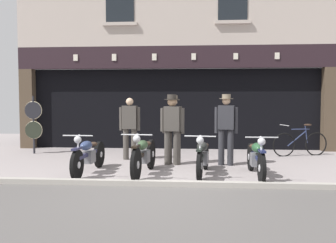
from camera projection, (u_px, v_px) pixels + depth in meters
ground at (150, 204)px, 5.75m from camera, size 22.16×22.00×0.18m
shop_facade at (177, 97)px, 13.61m from camera, size 10.46×4.42×6.26m
motorcycle_left at (89, 154)px, 7.96m from camera, size 0.62×2.04×0.90m
motorcycle_center_left at (144, 155)px, 7.79m from camera, size 0.62×2.11×0.94m
motorcycle_center at (203, 156)px, 7.80m from camera, size 0.62×1.91×0.90m
motorcycle_center_right at (256, 157)px, 7.59m from camera, size 0.62×2.01×0.90m
salesman_left at (130, 126)px, 9.77m from camera, size 0.56×0.25×1.65m
shopkeeper_center at (172, 125)px, 8.99m from camera, size 0.56×0.36×1.73m
salesman_right at (226, 126)px, 8.92m from camera, size 0.55×0.34×1.74m
assistant_far_right at (173, 126)px, 9.04m from camera, size 0.55×0.33×1.71m
tyre_sign_pole at (33, 121)px, 10.86m from camera, size 0.53×0.06×1.71m
advert_board_near at (223, 98)px, 11.88m from camera, size 0.74×0.03×0.95m
leaning_bicycle at (300, 143)px, 10.46m from camera, size 1.64×0.63×0.93m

